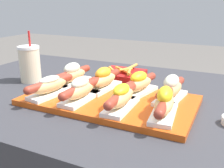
% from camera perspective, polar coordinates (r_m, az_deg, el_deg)
% --- Properties ---
extents(serving_tray, '(0.54, 0.30, 0.02)m').
position_cam_1_polar(serving_tray, '(0.84, -0.59, -3.55)').
color(serving_tray, '#CC4C14').
rests_on(serving_tray, patio_table).
extents(hot_dog_0, '(0.08, 0.20, 0.06)m').
position_cam_1_polar(hot_dog_0, '(0.87, -13.32, -0.37)').
color(hot_dog_0, white).
rests_on(hot_dog_0, serving_tray).
extents(hot_dog_1, '(0.06, 0.20, 0.07)m').
position_cam_1_polar(hot_dog_1, '(0.81, -6.93, -1.26)').
color(hot_dog_1, white).
rests_on(hot_dog_1, serving_tray).
extents(hot_dog_2, '(0.06, 0.20, 0.07)m').
position_cam_1_polar(hot_dog_2, '(0.75, 2.02, -2.91)').
color(hot_dog_2, white).
rests_on(hot_dog_2, serving_tray).
extents(hot_dog_3, '(0.08, 0.20, 0.08)m').
position_cam_1_polar(hot_dog_3, '(0.71, 11.33, -4.10)').
color(hot_dog_3, white).
rests_on(hot_dog_3, serving_tray).
extents(hot_dog_4, '(0.08, 0.20, 0.08)m').
position_cam_1_polar(hot_dog_4, '(0.98, -8.64, 2.02)').
color(hot_dog_4, white).
rests_on(hot_dog_4, serving_tray).
extents(hot_dog_5, '(0.07, 0.20, 0.08)m').
position_cam_1_polar(hot_dog_5, '(0.91, -1.90, 0.99)').
color(hot_dog_5, white).
rests_on(hot_dog_5, serving_tray).
extents(hot_dog_6, '(0.09, 0.20, 0.08)m').
position_cam_1_polar(hot_dog_6, '(0.87, 5.78, 0.05)').
color(hot_dog_6, white).
rests_on(hot_dog_6, serving_tray).
extents(hot_dog_7, '(0.08, 0.20, 0.08)m').
position_cam_1_polar(hot_dog_7, '(0.83, 12.71, -1.09)').
color(hot_dog_7, white).
rests_on(hot_dog_7, serving_tray).
extents(drink_cup, '(0.08, 0.08, 0.20)m').
position_cam_1_polar(drink_cup, '(1.10, -17.45, 4.21)').
color(drink_cup, beige).
rests_on(drink_cup, patio_table).
extents(fries_basket, '(0.17, 0.16, 0.06)m').
position_cam_1_polar(fries_basket, '(1.09, 2.23, 1.99)').
color(fries_basket, '#B21919').
rests_on(fries_basket, patio_table).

